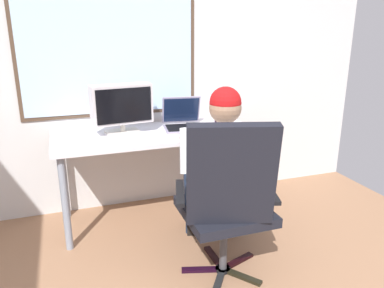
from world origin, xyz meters
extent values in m
cube|color=silver|center=(0.00, 2.59, 1.33)|extent=(4.46, 0.06, 2.67)
cube|color=#4C3828|center=(-0.17, 2.56, 1.34)|extent=(1.43, 0.01, 1.05)
cube|color=silver|center=(-0.17, 2.55, 1.34)|extent=(1.37, 0.02, 0.99)
cylinder|color=gray|center=(-0.61, 1.95, 0.35)|extent=(0.05, 0.05, 0.71)
cylinder|color=gray|center=(0.83, 1.95, 0.35)|extent=(0.05, 0.05, 0.71)
cylinder|color=gray|center=(-0.61, 2.47, 0.35)|extent=(0.05, 0.05, 0.71)
cylinder|color=gray|center=(0.83, 2.47, 0.35)|extent=(0.05, 0.05, 0.71)
cube|color=silver|center=(0.11, 2.21, 0.73)|extent=(1.57, 0.65, 0.04)
cube|color=black|center=(0.20, 1.39, 0.01)|extent=(0.27, 0.12, 0.02)
cube|color=black|center=(0.25, 1.24, 0.01)|extent=(0.19, 0.25, 0.02)
cube|color=black|center=(0.41, 1.25, 0.01)|extent=(0.20, 0.24, 0.02)
cube|color=black|center=(0.46, 1.40, 0.01)|extent=(0.27, 0.13, 0.02)
cube|color=black|center=(0.32, 1.49, 0.01)|extent=(0.05, 0.27, 0.02)
cylinder|color=black|center=(0.33, 1.35, 0.01)|extent=(0.10, 0.10, 0.02)
cylinder|color=#3F3F44|center=(0.33, 1.35, 0.22)|extent=(0.05, 0.05, 0.39)
cube|color=black|center=(0.33, 1.35, 0.43)|extent=(0.51, 0.51, 0.06)
cube|color=black|center=(0.26, 1.14, 0.76)|extent=(0.51, 0.29, 0.60)
cube|color=black|center=(0.59, 1.28, 0.56)|extent=(0.15, 0.36, 0.02)
cube|color=black|center=(0.06, 1.43, 0.56)|extent=(0.15, 0.36, 0.02)
cylinder|color=#1C2B47|center=(0.55, 1.56, 0.46)|extent=(0.28, 0.49, 0.15)
cylinder|color=#1C2B47|center=(0.61, 1.79, 0.23)|extent=(0.12, 0.12, 0.46)
cube|color=black|center=(0.63, 1.84, 0.04)|extent=(0.16, 0.26, 0.08)
cylinder|color=#1C2B47|center=(0.24, 1.65, 0.46)|extent=(0.28, 0.49, 0.15)
cylinder|color=#1C2B47|center=(0.31, 1.88, 0.23)|extent=(0.12, 0.12, 0.46)
cube|color=black|center=(0.32, 1.93, 0.04)|extent=(0.16, 0.26, 0.08)
cube|color=silver|center=(0.33, 1.38, 0.71)|extent=(0.44, 0.36, 0.51)
sphere|color=#A1765A|center=(0.33, 1.38, 1.08)|extent=(0.19, 0.19, 0.19)
sphere|color=#B51113|center=(0.33, 1.38, 1.11)|extent=(0.19, 0.19, 0.19)
cylinder|color=silver|center=(0.55, 1.37, 0.81)|extent=(0.14, 0.21, 0.29)
cylinder|color=#A1765A|center=(0.58, 1.45, 0.67)|extent=(0.11, 0.16, 0.27)
sphere|color=#A1765A|center=(0.59, 1.49, 0.64)|extent=(0.09, 0.09, 0.09)
cylinder|color=silver|center=(0.13, 1.49, 0.81)|extent=(0.14, 0.20, 0.29)
cylinder|color=#A1765A|center=(0.17, 1.63, 0.76)|extent=(0.10, 0.10, 0.26)
sphere|color=#A1765A|center=(0.20, 1.72, 0.82)|extent=(0.09, 0.09, 0.09)
cube|color=beige|center=(-0.14, 2.25, 0.75)|extent=(0.27, 0.23, 0.02)
cylinder|color=beige|center=(-0.14, 2.25, 0.79)|extent=(0.04, 0.04, 0.07)
cube|color=silver|center=(-0.14, 2.25, 0.98)|extent=(0.47, 0.20, 0.30)
cube|color=black|center=(-0.13, 2.17, 0.98)|extent=(0.41, 0.06, 0.26)
cube|color=gray|center=(0.35, 2.21, 0.75)|extent=(0.35, 0.29, 0.02)
cube|color=black|center=(0.35, 2.21, 0.76)|extent=(0.31, 0.26, 0.00)
cube|color=gray|center=(0.37, 2.37, 0.87)|extent=(0.32, 0.13, 0.23)
cube|color=#0F1933|center=(0.37, 2.36, 0.87)|extent=(0.30, 0.12, 0.20)
cylinder|color=silver|center=(0.60, 2.06, 0.75)|extent=(0.06, 0.06, 0.00)
cylinder|color=silver|center=(0.60, 2.06, 0.78)|extent=(0.01, 0.01, 0.06)
cylinder|color=silver|center=(0.60, 2.06, 0.85)|extent=(0.08, 0.08, 0.08)
cylinder|color=#590A21|center=(0.60, 2.06, 0.82)|extent=(0.07, 0.07, 0.03)
cube|color=black|center=(0.69, 2.31, 0.84)|extent=(0.07, 0.07, 0.19)
cylinder|color=#333338|center=(0.69, 2.27, 0.86)|extent=(0.04, 0.01, 0.04)
camera|label=1|loc=(-0.55, -0.56, 1.52)|focal=34.89mm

